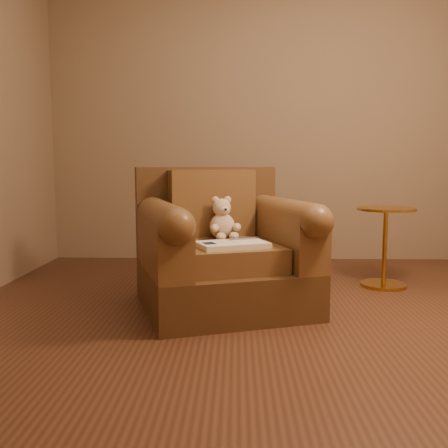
{
  "coord_description": "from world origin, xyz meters",
  "views": [
    {
      "loc": [
        -0.17,
        -2.97,
        0.95
      ],
      "look_at": [
        -0.25,
        0.2,
        0.57
      ],
      "focal_mm": 40.0,
      "sensor_mm": 36.0,
      "label": 1
    }
  ],
  "objects": [
    {
      "name": "armchair",
      "position": [
        -0.27,
        0.3,
        0.36
      ],
      "size": [
        1.28,
        1.25,
        0.93
      ],
      "rotation": [
        0.0,
        0.0,
        0.32
      ],
      "color": "#4E331A",
      "rests_on": "floor"
    },
    {
      "name": "floor",
      "position": [
        0.0,
        0.0,
        0.0
      ],
      "size": [
        4.0,
        4.0,
        0.0
      ],
      "primitive_type": "plane",
      "color": "#512D1B",
      "rests_on": "ground"
    },
    {
      "name": "teddy_bear",
      "position": [
        -0.26,
        0.39,
        0.55
      ],
      "size": [
        0.21,
        0.25,
        0.3
      ],
      "rotation": [
        0.0,
        0.0,
        0.37
      ],
      "color": "beige",
      "rests_on": "armchair"
    },
    {
      "name": "room",
      "position": [
        0.0,
        0.0,
        1.71
      ],
      "size": [
        4.02,
        4.02,
        2.71
      ],
      "color": "#866D52",
      "rests_on": "ground"
    },
    {
      "name": "guidebook",
      "position": [
        -0.2,
        0.05,
        0.46
      ],
      "size": [
        0.48,
        0.39,
        0.03
      ],
      "rotation": [
        0.0,
        0.0,
        0.39
      ],
      "color": "beige",
      "rests_on": "armchair"
    },
    {
      "name": "side_table",
      "position": [
        0.97,
        0.87,
        0.33
      ],
      "size": [
        0.44,
        0.44,
        0.62
      ],
      "color": "#C28D35",
      "rests_on": "floor"
    }
  ]
}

